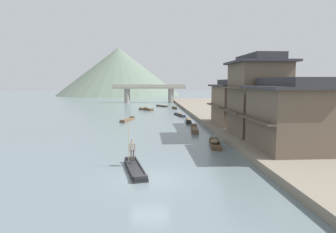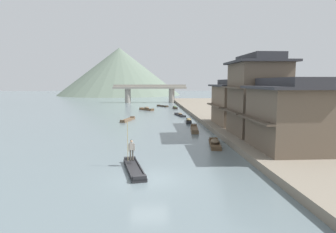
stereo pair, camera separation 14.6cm
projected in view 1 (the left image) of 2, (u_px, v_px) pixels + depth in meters
The scene contains 17 objects.
ground_plane at pixel (150, 179), 18.83m from camera, with size 400.00×400.00×0.00m, color slate.
riverbank_right at pixel (247, 117), 49.63m from camera, with size 18.00×110.00×0.60m, color slate.
boat_foreground_poled at pixel (135, 169), 20.50m from camera, with size 1.96×5.16×0.45m.
boatman_person at pixel (132, 148), 21.55m from camera, with size 0.55×0.32×3.04m.
boat_moored_nearest at pixel (189, 121), 45.86m from camera, with size 1.34×4.38×0.65m.
boat_moored_second at pixel (175, 108), 69.69m from camera, with size 0.91×3.92×0.67m.
boat_moored_third at pixel (146, 109), 65.62m from camera, with size 3.49×3.86×0.80m.
boat_moored_far at pixel (180, 115), 54.46m from camera, with size 1.79×5.14×0.61m.
boat_midriver_drifting at pixel (162, 106), 75.48m from camera, with size 3.02×3.71×0.40m.
boat_midriver_upstream at pixel (128, 120), 47.53m from camera, with size 2.21×5.34×0.45m.
boat_upstream_distant at pixel (215, 143), 28.77m from camera, with size 1.61×4.60×0.71m.
boat_crossing_west at pixel (194, 130), 37.65m from camera, with size 1.48×5.31×0.53m.
house_waterfront_nearest at pixel (288, 115), 24.44m from camera, with size 6.22×7.73×6.14m.
house_waterfront_second at pixel (258, 96), 31.39m from camera, with size 6.32×6.93×8.74m.
house_waterfront_tall at pixel (234, 102), 39.40m from camera, with size 5.97×8.39×6.14m.
stone_bridge at pixel (149, 91), 89.74m from camera, with size 22.94×2.40×5.67m.
hill_far_west at pixel (119, 71), 146.47m from camera, with size 62.12×62.12×23.89m, color #5B6B5B.
Camera 1 is at (-0.04, -18.24, 6.35)m, focal length 30.58 mm.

